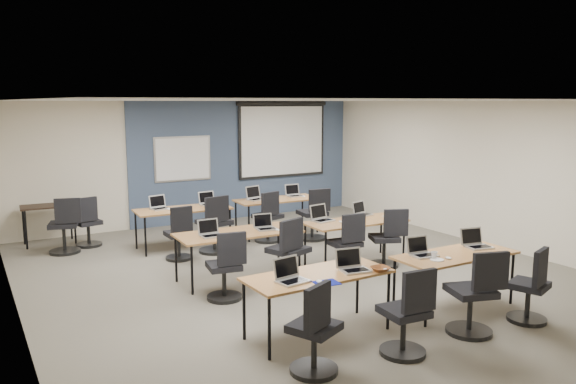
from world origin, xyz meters
TOP-DOWN VIEW (x-y plane):
  - floor at (0.00, 0.00)m, footprint 8.00×9.00m
  - ceiling at (0.00, 0.00)m, footprint 8.00×9.00m
  - wall_back at (0.00, 4.50)m, footprint 8.00×0.04m
  - wall_left at (-4.00, 0.00)m, footprint 0.04×9.00m
  - wall_right at (4.00, 0.00)m, footprint 0.04×9.00m
  - blue_accent_panel at (1.25, 4.47)m, footprint 5.50×0.04m
  - whiteboard at (-0.30, 4.43)m, footprint 1.28×0.03m
  - projector_screen at (2.20, 4.41)m, footprint 2.40×0.10m
  - training_table_front_left at (-1.05, -2.06)m, footprint 1.72×0.72m
  - training_table_front_right at (0.97, -2.25)m, footprint 1.67×0.70m
  - training_table_mid_left at (-0.93, 0.30)m, footprint 1.88×0.78m
  - training_table_mid_right at (1.09, 0.05)m, footprint 1.72×0.72m
  - training_table_back_left at (-1.00, 2.53)m, footprint 1.74×0.72m
  - training_table_back_right at (1.00, 2.55)m, footprint 1.70×0.71m
  - laptop_0 at (-1.46, -2.13)m, footprint 0.34×0.29m
  - mouse_0 at (-1.21, -2.34)m, footprint 0.09×0.11m
  - task_chair_0 at (-1.62, -2.87)m, footprint 0.53×0.49m
  - laptop_1 at (-0.63, -2.15)m, footprint 0.33×0.28m
  - mouse_1 at (-0.30, -2.37)m, footprint 0.06×0.10m
  - task_chair_1 at (-0.54, -3.01)m, footprint 0.50×0.50m
  - laptop_2 at (0.52, -2.09)m, footprint 0.31×0.27m
  - mouse_2 at (0.70, -2.38)m, footprint 0.06×0.10m
  - task_chair_2 at (0.52, -2.98)m, footprint 0.55×0.54m
  - laptop_3 at (1.46, -2.15)m, footprint 0.33×0.28m
  - mouse_3 at (1.59, -2.31)m, footprint 0.08×0.10m
  - task_chair_3 at (1.38, -3.08)m, footprint 0.49×0.47m
  - laptop_4 at (-1.40, 0.27)m, footprint 0.32×0.27m
  - mouse_4 at (-1.18, 0.06)m, footprint 0.08×0.10m
  - task_chair_4 at (-1.49, -0.47)m, footprint 0.49×0.49m
  - laptop_5 at (-0.50, 0.26)m, footprint 0.31×0.26m
  - mouse_5 at (-0.38, 0.08)m, footprint 0.07×0.10m
  - task_chair_5 at (-0.47, -0.41)m, footprint 0.58×0.56m
  - laptop_6 at (0.60, 0.35)m, footprint 0.35×0.29m
  - mouse_6 at (0.80, 0.07)m, footprint 0.07×0.10m
  - task_chair_6 at (0.65, -0.32)m, footprint 0.49×0.49m
  - laptop_7 at (1.47, 0.37)m, footprint 0.30×0.26m
  - mouse_7 at (1.70, 0.04)m, footprint 0.07×0.10m
  - task_chair_7 at (1.42, -0.37)m, footprint 0.52×0.49m
  - laptop_8 at (-1.40, 2.72)m, footprint 0.32×0.27m
  - mouse_8 at (-1.28, 2.55)m, footprint 0.08×0.10m
  - task_chair_8 at (-1.37, 1.74)m, footprint 0.46×0.46m
  - laptop_9 at (-0.45, 2.66)m, footprint 0.33×0.28m
  - mouse_9 at (-0.24, 2.47)m, footprint 0.06×0.10m
  - task_chair_9 at (-0.66, 1.86)m, footprint 0.58×0.58m
  - laptop_10 at (0.58, 2.71)m, footprint 0.35×0.30m
  - mouse_10 at (0.75, 2.49)m, footprint 0.06×0.10m
  - task_chair_10 at (0.54, 2.07)m, footprint 0.52×0.52m
  - laptop_11 at (1.47, 2.66)m, footprint 0.32×0.27m
  - mouse_11 at (1.59, 2.47)m, footprint 0.07×0.10m
  - task_chair_11 at (1.39, 1.77)m, footprint 0.55×0.55m
  - blue_mousepad at (-1.15, -2.39)m, footprint 0.29×0.25m
  - snack_bowl at (-0.37, -2.34)m, footprint 0.22×0.22m
  - snack_plate at (0.54, -2.34)m, footprint 0.17×0.17m
  - coffee_cup at (0.56, -2.27)m, footprint 0.08×0.08m
  - utility_table at (-3.13, 4.04)m, footprint 0.97×0.54m
  - spare_chair_a at (-2.53, 3.45)m, footprint 0.47×0.47m
  - spare_chair_b at (-2.98, 3.17)m, footprint 0.55×0.54m

SIDE VIEW (x-z plane):
  - floor at x=0.00m, z-range -0.01..0.01m
  - task_chair_8 at x=-1.37m, z-range -0.09..0.86m
  - spare_chair_a at x=-2.53m, z-range -0.09..0.87m
  - task_chair_3 at x=1.38m, z-range -0.09..0.87m
  - task_chair_4 at x=-1.49m, z-range -0.09..0.88m
  - task_chair_0 at x=-1.62m, z-range -0.09..0.89m
  - task_chair_7 at x=1.42m, z-range -0.09..0.89m
  - task_chair_6 at x=0.65m, z-range -0.09..0.89m
  - task_chair_1 at x=-0.54m, z-range -0.09..0.89m
  - task_chair_10 at x=0.54m, z-range -0.09..0.91m
  - task_chair_2 at x=0.52m, z-range -0.09..0.93m
  - spare_chair_b at x=-2.98m, z-range -0.09..0.93m
  - task_chair_11 at x=1.39m, z-range -0.09..0.94m
  - task_chair_5 at x=-0.47m, z-range -0.09..0.95m
  - task_chair_9 at x=-0.66m, z-range -0.09..0.96m
  - utility_table at x=-3.13m, z-range 0.29..1.04m
  - training_table_front_right at x=0.97m, z-range 0.32..1.05m
  - training_table_back_right at x=1.00m, z-range 0.32..1.05m
  - training_table_mid_right at x=1.09m, z-range 0.32..1.05m
  - training_table_front_left at x=-1.05m, z-range 0.32..1.05m
  - training_table_back_left at x=-1.00m, z-range 0.32..1.05m
  - training_table_mid_left at x=-0.93m, z-range 0.32..1.05m
  - blue_mousepad at x=-1.15m, z-range 0.73..0.74m
  - snack_plate at x=0.54m, z-range 0.73..0.74m
  - mouse_3 at x=1.59m, z-range 0.73..0.76m
  - mouse_7 at x=1.70m, z-range 0.73..0.76m
  - mouse_11 at x=1.59m, z-range 0.73..0.76m
  - mouse_6 at x=0.80m, z-range 0.73..0.76m
  - mouse_8 at x=-1.28m, z-range 0.73..0.76m
  - mouse_2 at x=0.70m, z-range 0.73..0.76m
  - mouse_4 at x=-1.18m, z-range 0.73..0.76m
  - mouse_9 at x=-0.24m, z-range 0.73..0.76m
  - mouse_5 at x=-0.38m, z-range 0.73..0.76m
  - mouse_1 at x=-0.30m, z-range 0.73..0.76m
  - mouse_10 at x=0.75m, z-range 0.72..0.76m
  - mouse_0 at x=-1.21m, z-range 0.72..0.76m
  - snack_bowl at x=-0.37m, z-range 0.73..0.78m
  - coffee_cup at x=0.56m, z-range 0.74..0.81m
  - laptop_7 at x=1.47m, z-range 0.67..0.91m
  - laptop_5 at x=-0.50m, z-range 0.67..0.91m
  - laptop_2 at x=0.52m, z-range 0.67..0.91m
  - laptop_4 at x=-1.40m, z-range 0.67..0.91m
  - laptop_8 at x=-1.40m, z-range 0.67..0.91m
  - laptop_11 at x=1.47m, z-range 0.67..0.91m
  - laptop_9 at x=-0.45m, z-range 0.67..0.92m
  - laptop_1 at x=-0.63m, z-range 0.67..0.92m
  - laptop_3 at x=1.46m, z-range 0.67..0.92m
  - laptop_0 at x=-1.46m, z-range 0.67..0.92m
  - laptop_6 at x=0.60m, z-range 0.66..0.93m
  - laptop_10 at x=0.58m, z-range 0.66..0.93m
  - wall_back at x=0.00m, z-range 0.00..2.70m
  - wall_left at x=-4.00m, z-range 0.00..2.70m
  - wall_right at x=4.00m, z-range 0.00..2.70m
  - blue_accent_panel at x=1.25m, z-range 0.00..2.70m
  - whiteboard at x=-0.30m, z-range 0.96..1.94m
  - projector_screen at x=2.20m, z-range 0.98..2.80m
  - ceiling at x=0.00m, z-range 2.69..2.71m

